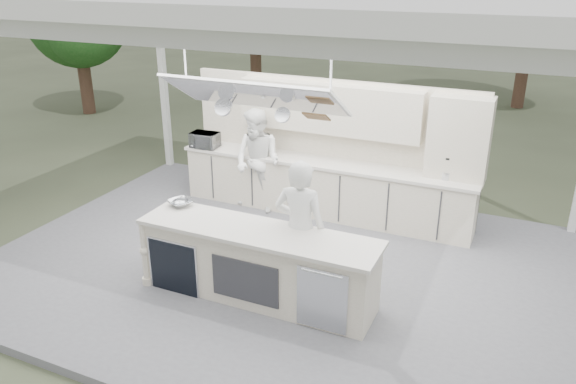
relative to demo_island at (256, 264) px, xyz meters
The scene contains 11 objects.
ground 1.10m from the demo_island, 101.07° to the left, with size 90.00×90.00×0.00m, color #474F36.
stage_deck 1.07m from the demo_island, 101.07° to the left, with size 8.00×6.00×0.12m, color slate.
tent 3.25m from the demo_island, 101.05° to the left, with size 8.20×6.20×3.86m.
demo_island is the anchor object (origin of this frame).
back_counter 2.82m from the demo_island, 93.63° to the left, with size 5.08×0.72×0.95m.
back_wall_unit 3.19m from the demo_island, 84.98° to the left, with size 5.05×0.48×2.25m.
head_chef 0.71m from the demo_island, 36.43° to the left, with size 0.66×0.44×1.82m, color silver.
sous_chef 2.79m from the demo_island, 116.81° to the left, with size 0.87×0.68×1.78m, color white.
toaster_oven 3.58m from the demo_island, 132.33° to the left, with size 0.49×0.33×0.27m, color silver.
bowl_large 1.40m from the demo_island, 168.76° to the left, with size 0.31×0.31×0.08m, color #B3B6BA.
bowl_small 1.40m from the demo_island, 168.44° to the left, with size 0.22×0.22×0.07m, color #ACAEB3.
Camera 1 is at (3.11, -6.40, 4.11)m, focal length 35.00 mm.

